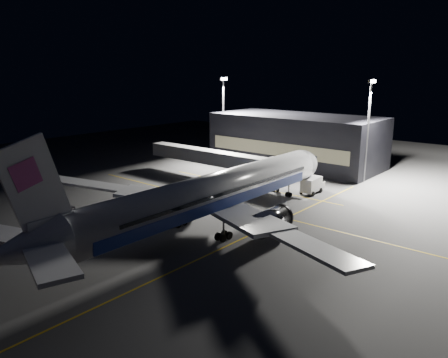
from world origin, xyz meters
TOP-DOWN VIEW (x-y plane):
  - ground at (0.00, 0.00)m, footprint 200.00×200.00m
  - guide_line_main at (10.00, 0.00)m, footprint 0.25×80.00m
  - guide_line_cross at (0.00, -6.00)m, footprint 70.00×0.25m
  - guide_line_side at (22.00, 10.00)m, footprint 0.25×40.00m
  - airliner at (-1.08, 0.00)m, footprint 61.48×54.22m
  - terminal at (45.98, 14.00)m, footprint 18.12×40.00m
  - jet_bridge at (22.00, 18.06)m, footprint 3.60×34.40m
  - floodlight_mast_north at (40.00, 31.99)m, footprint 2.40×0.68m
  - floodlight_mast_south at (40.00, -6.01)m, footprint 2.40×0.67m
  - service_truck at (25.72, -1.98)m, footprint 6.05×2.86m
  - baggage_tug at (-11.20, 21.42)m, footprint 2.42×1.94m
  - safety_cone_a at (1.87, 7.95)m, footprint 0.35×0.35m
  - safety_cone_b at (-2.91, 4.88)m, footprint 0.38×0.38m
  - safety_cone_c at (5.08, 13.33)m, footprint 0.42×0.42m

SIDE VIEW (x-z plane):
  - ground at x=0.00m, z-range 0.00..0.00m
  - guide_line_main at x=10.00m, z-range 0.00..0.01m
  - guide_line_cross at x=0.00m, z-range 0.00..0.01m
  - guide_line_side at x=22.00m, z-range 0.00..0.01m
  - safety_cone_a at x=1.87m, z-range 0.00..0.52m
  - safety_cone_b at x=-2.91m, z-range 0.00..0.56m
  - safety_cone_c at x=5.08m, z-range 0.00..0.63m
  - baggage_tug at x=-11.20m, z-range -0.07..1.67m
  - service_truck at x=25.72m, z-range 0.11..3.15m
  - jet_bridge at x=22.00m, z-range 1.43..7.73m
  - airliner at x=-1.08m, z-range -3.16..13.48m
  - terminal at x=45.98m, z-range 0.00..12.00m
  - floodlight_mast_north at x=40.00m, z-range 2.02..22.72m
  - floodlight_mast_south at x=40.00m, z-range 2.02..22.72m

